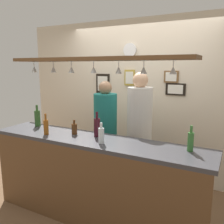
# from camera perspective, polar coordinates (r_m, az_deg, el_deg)

# --- Properties ---
(ground_plane) EXTENTS (8.00, 8.00, 0.00)m
(ground_plane) POSITION_cam_1_polar(r_m,az_deg,el_deg) (3.50, -0.82, -20.94)
(ground_plane) COLOR brown
(back_wall) EXTENTS (4.40, 0.06, 2.60)m
(back_wall) POSITION_cam_1_polar(r_m,az_deg,el_deg) (4.01, 6.70, 2.97)
(back_wall) COLOR beige
(back_wall) RESTS_ON ground_plane
(bar_counter) EXTENTS (2.70, 0.55, 1.02)m
(bar_counter) POSITION_cam_1_polar(r_m,az_deg,el_deg) (2.80, -5.97, -13.69)
(bar_counter) COLOR #38383D
(bar_counter) RESTS_ON ground_plane
(overhead_glass_rack) EXTENTS (2.20, 0.36, 0.04)m
(overhead_glass_rack) POSITION_cam_1_polar(r_m,az_deg,el_deg) (2.72, -4.04, 12.49)
(overhead_glass_rack) COLOR brown
(hanging_wineglass_far_left) EXTENTS (0.07, 0.07, 0.13)m
(hanging_wineglass_far_left) POSITION_cam_1_polar(r_m,az_deg,el_deg) (3.25, -18.05, 9.75)
(hanging_wineglass_far_left) COLOR silver
(hanging_wineglass_far_left) RESTS_ON overhead_glass_rack
(hanging_wineglass_left) EXTENTS (0.07, 0.07, 0.13)m
(hanging_wineglass_left) POSITION_cam_1_polar(r_m,az_deg,el_deg) (3.07, -13.78, 9.93)
(hanging_wineglass_left) COLOR silver
(hanging_wineglass_left) RESTS_ON overhead_glass_rack
(hanging_wineglass_center_left) EXTENTS (0.07, 0.07, 0.13)m
(hanging_wineglass_center_left) POSITION_cam_1_polar(r_m,az_deg,el_deg) (2.84, -9.66, 10.04)
(hanging_wineglass_center_left) COLOR silver
(hanging_wineglass_center_left) RESTS_ON overhead_glass_rack
(hanging_wineglass_center) EXTENTS (0.07, 0.07, 0.13)m
(hanging_wineglass_center) POSITION_cam_1_polar(r_m,az_deg,el_deg) (2.66, -4.40, 10.11)
(hanging_wineglass_center) COLOR silver
(hanging_wineglass_center) RESTS_ON overhead_glass_rack
(hanging_wineglass_center_right) EXTENTS (0.07, 0.07, 0.13)m
(hanging_wineglass_center_right) POSITION_cam_1_polar(r_m,az_deg,el_deg) (2.53, 1.60, 10.10)
(hanging_wineglass_center_right) COLOR silver
(hanging_wineglass_center_right) RESTS_ON overhead_glass_rack
(hanging_wineglass_right) EXTENTS (0.07, 0.07, 0.13)m
(hanging_wineglass_right) POSITION_cam_1_polar(r_m,az_deg,el_deg) (2.43, 7.56, 9.99)
(hanging_wineglass_right) COLOR silver
(hanging_wineglass_right) RESTS_ON overhead_glass_rack
(hanging_wineglass_far_right) EXTENTS (0.07, 0.07, 0.13)m
(hanging_wineglass_far_right) POSITION_cam_1_polar(r_m,az_deg,el_deg) (2.36, 14.37, 9.72)
(hanging_wineglass_far_right) COLOR silver
(hanging_wineglass_far_right) RESTS_ON overhead_glass_rack
(person_left_teal_shirt) EXTENTS (0.34, 0.34, 1.64)m
(person_left_teal_shirt) POSITION_cam_1_polar(r_m,az_deg,el_deg) (3.54, -1.57, -3.20)
(person_left_teal_shirt) COLOR #2D334C
(person_left_teal_shirt) RESTS_ON ground_plane
(person_right_white_patterned_shirt) EXTENTS (0.34, 0.34, 1.77)m
(person_right_white_patterned_shirt) POSITION_cam_1_polar(r_m,az_deg,el_deg) (3.30, 6.56, -2.81)
(person_right_white_patterned_shirt) COLOR #2D334C
(person_right_white_patterned_shirt) RESTS_ON ground_plane
(bottle_beer_amber_tall) EXTENTS (0.06, 0.06, 0.26)m
(bottle_beer_amber_tall) POSITION_cam_1_polar(r_m,az_deg,el_deg) (3.06, -15.46, -3.34)
(bottle_beer_amber_tall) COLOR brown
(bottle_beer_amber_tall) RESTS_ON bar_counter
(bottle_champagne_green) EXTENTS (0.08, 0.08, 0.30)m
(bottle_champagne_green) POSITION_cam_1_polar(r_m,az_deg,el_deg) (3.52, -17.35, -1.32)
(bottle_champagne_green) COLOR #2D5623
(bottle_champagne_green) RESTS_ON bar_counter
(bottle_beer_brown_stubby) EXTENTS (0.07, 0.07, 0.18)m
(bottle_beer_brown_stubby) POSITION_cam_1_polar(r_m,az_deg,el_deg) (3.00, -8.96, -3.91)
(bottle_beer_brown_stubby) COLOR #512D14
(bottle_beer_brown_stubby) RESTS_ON bar_counter
(bottle_wine_dark_red) EXTENTS (0.08, 0.08, 0.30)m
(bottle_wine_dark_red) POSITION_cam_1_polar(r_m,az_deg,el_deg) (2.87, -3.59, -3.55)
(bottle_wine_dark_red) COLOR #380F19
(bottle_wine_dark_red) RESTS_ON bar_counter
(bottle_beer_green_import) EXTENTS (0.06, 0.06, 0.26)m
(bottle_beer_green_import) POSITION_cam_1_polar(r_m,az_deg,el_deg) (2.50, 18.22, -6.61)
(bottle_beer_green_import) COLOR #336B2D
(bottle_beer_green_import) RESTS_ON bar_counter
(bottle_soda_clear) EXTENTS (0.06, 0.06, 0.23)m
(bottle_soda_clear) POSITION_cam_1_polar(r_m,az_deg,el_deg) (2.62, -2.58, -5.51)
(bottle_soda_clear) COLOR silver
(bottle_soda_clear) RESTS_ON bar_counter
(picture_frame_lower_pair) EXTENTS (0.30, 0.02, 0.18)m
(picture_frame_lower_pair) POSITION_cam_1_polar(r_m,az_deg,el_deg) (3.78, 14.88, 5.26)
(picture_frame_lower_pair) COLOR black
(picture_frame_lower_pair) RESTS_ON back_wall
(picture_frame_crest) EXTENTS (0.18, 0.02, 0.26)m
(picture_frame_crest) POSITION_cam_1_polar(r_m,az_deg,el_deg) (4.01, 4.21, 8.16)
(picture_frame_crest) COLOR #B29338
(picture_frame_crest) RESTS_ON back_wall
(picture_frame_caricature) EXTENTS (0.26, 0.02, 0.34)m
(picture_frame_caricature) POSITION_cam_1_polar(r_m,az_deg,el_deg) (4.25, -2.21, 6.78)
(picture_frame_caricature) COLOR black
(picture_frame_caricature) RESTS_ON back_wall
(picture_frame_upper_small) EXTENTS (0.22, 0.02, 0.18)m
(picture_frame_upper_small) POSITION_cam_1_polar(r_m,az_deg,el_deg) (3.78, 13.92, 8.17)
(picture_frame_upper_small) COLOR brown
(picture_frame_upper_small) RESTS_ON back_wall
(wall_clock) EXTENTS (0.22, 0.03, 0.22)m
(wall_clock) POSITION_cam_1_polar(r_m,az_deg,el_deg) (4.01, 4.27, 14.50)
(wall_clock) COLOR white
(wall_clock) RESTS_ON back_wall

